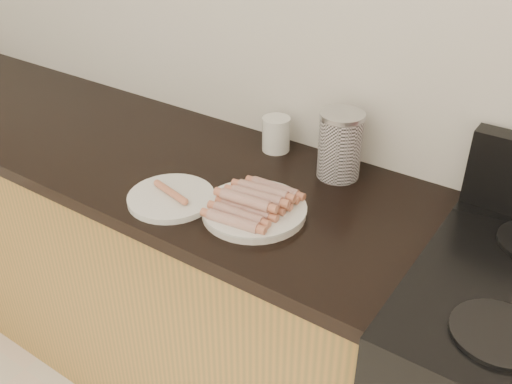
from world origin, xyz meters
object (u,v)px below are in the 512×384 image
Objects in this scene: main_plate at (254,211)px; side_plate at (171,198)px; mug at (276,134)px; canister at (340,145)px.

main_plate is 0.23m from side_plate.
mug is at bearing 80.17° from side_plate.
canister reaches higher than main_plate.
mug is (-0.15, 0.33, 0.04)m from main_plate.
mug is at bearing 114.02° from main_plate.
main_plate is 0.36m from mug.
main_plate is at bearing -65.98° from mug.
mug is (-0.23, 0.03, -0.04)m from canister.
canister is at bearing 74.37° from main_plate.
canister reaches higher than mug.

